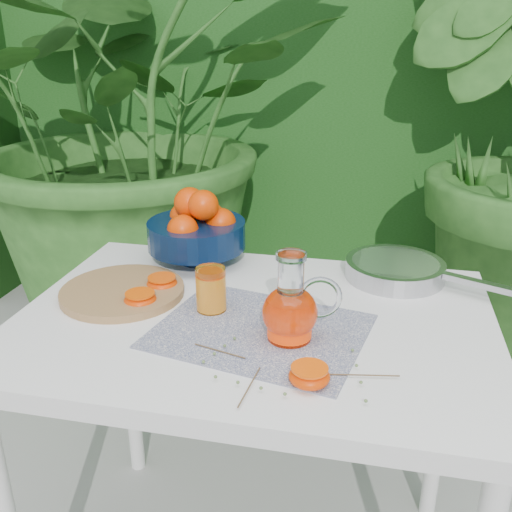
% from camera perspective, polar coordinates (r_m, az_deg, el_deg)
% --- Properties ---
extents(hedge_backdrop, '(8.00, 1.65, 2.50)m').
position_cam_1_polar(hedge_backdrop, '(3.18, 8.89, 19.47)').
color(hedge_backdrop, '#1A4D16').
rests_on(hedge_backdrop, ground).
extents(potted_plant_left, '(2.63, 2.63, 1.96)m').
position_cam_1_polar(potted_plant_left, '(2.52, -11.86, 13.83)').
color(potted_plant_left, '#26551D').
rests_on(potted_plant_left, ground).
extents(white_table, '(1.00, 0.70, 0.75)m').
position_cam_1_polar(white_table, '(1.25, -0.20, -9.36)').
color(white_table, white).
rests_on(white_table, ground).
extents(placemat, '(0.46, 0.39, 0.00)m').
position_cam_1_polar(placemat, '(1.15, 0.41, -7.48)').
color(placemat, '#0D1A4C').
rests_on(placemat, white_table).
extents(cutting_board, '(0.36, 0.36, 0.02)m').
position_cam_1_polar(cutting_board, '(1.33, -13.20, -3.48)').
color(cutting_board, '#976844').
rests_on(cutting_board, white_table).
extents(fruit_bowl, '(0.31, 0.31, 0.20)m').
position_cam_1_polar(fruit_bowl, '(1.46, -5.89, 2.77)').
color(fruit_bowl, black).
rests_on(fruit_bowl, white_table).
extents(juice_pitcher, '(0.16, 0.13, 0.18)m').
position_cam_1_polar(juice_pitcher, '(1.10, 3.52, -5.39)').
color(juice_pitcher, white).
rests_on(juice_pitcher, white_table).
extents(juice_tumbler, '(0.07, 0.07, 0.10)m').
position_cam_1_polar(juice_tumbler, '(1.22, -4.52, -3.42)').
color(juice_tumbler, white).
rests_on(juice_tumbler, white_table).
extents(saute_pan, '(0.43, 0.31, 0.04)m').
position_cam_1_polar(saute_pan, '(1.42, 13.85, -1.27)').
color(saute_pan, '#ACADB1').
rests_on(saute_pan, white_table).
extents(orange_halves, '(0.49, 0.39, 0.03)m').
position_cam_1_polar(orange_halves, '(1.19, -6.13, -5.83)').
color(orange_halves, '#FB2A02').
rests_on(orange_halves, white_table).
extents(thyme_sprigs, '(0.38, 0.21, 0.01)m').
position_cam_1_polar(thyme_sprigs, '(1.02, 2.21, -11.31)').
color(thyme_sprigs, brown).
rests_on(thyme_sprigs, white_table).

